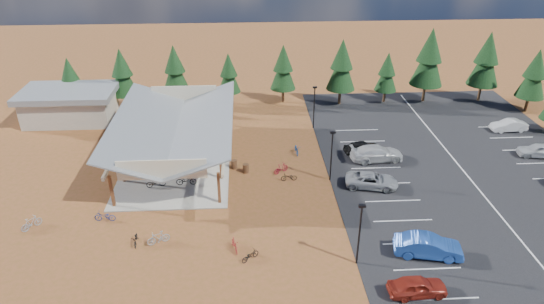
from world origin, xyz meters
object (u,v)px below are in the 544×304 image
object	(u,v)px
bike_6	(205,152)
trash_bin_0	(246,168)
bike_16	(289,177)
car_4	(362,147)
bike_2	(158,142)
car_3	(377,153)
bike_9	(31,223)
bike_15	(281,168)
bike_0	(156,182)
bike_1	(153,168)
bike_10	(105,216)
car_2	(372,180)
bike_3	(162,124)
bike_8	(136,239)
bike_12	(250,255)
bike_4	(186,180)
outbuilding	(70,105)
bike_7	(194,124)
lamp_post_1	(332,152)
bike_5	(211,159)
car_9	(509,125)
lamp_post_2	(314,104)
bike_11	(235,245)
car_1	(428,246)
bike_pavilion	(175,126)
car_0	(417,286)
bike_13	(158,238)
lamp_post_0	(360,230)
car_8	(539,150)
trash_bin_1	(234,164)
bike_14	(297,149)

from	to	relation	value
bike_6	trash_bin_0	bearing A→B (deg)	-136.28
bike_16	car_4	bearing A→B (deg)	118.17
bike_2	bike_16	size ratio (longest dim) A/B	1.18
car_3	bike_9	bearing A→B (deg)	102.83
bike_9	bike_15	world-z (taller)	bike_9
bike_0	bike_1	distance (m)	2.84
bike_10	car_2	size ratio (longest dim) A/B	0.36
bike_3	bike_8	world-z (taller)	bike_3
bike_12	car_4	distance (m)	20.44
bike_16	trash_bin_0	bearing A→B (deg)	-118.33
bike_0	bike_2	world-z (taller)	bike_2
bike_9	bike_10	distance (m)	5.75
bike_4	bike_16	size ratio (longest dim) A/B	1.25
outbuilding	car_3	xyz separation A→B (m)	(34.41, -12.36, -1.20)
bike_6	bike_7	world-z (taller)	bike_7
bike_4	car_4	size ratio (longest dim) A/B	0.49
lamp_post_1	car_3	world-z (taller)	lamp_post_1
bike_5	car_9	bearing A→B (deg)	-83.42
bike_6	bike_12	distance (m)	17.22
lamp_post_2	car_4	xyz separation A→B (m)	(4.28, -6.73, -2.27)
lamp_post_1	car_2	bearing A→B (deg)	-22.38
outbuilding	bike_15	xyz separation A→B (m)	(24.42, -14.34, -1.52)
bike_7	bike_11	world-z (taller)	bike_7
car_9	car_1	bearing A→B (deg)	-40.65
bike_3	bike_12	size ratio (longest dim) A/B	1.04
car_1	bike_5	bearing A→B (deg)	59.51
lamp_post_1	bike_16	xyz separation A→B (m)	(-3.95, 0.10, -2.57)
bike_6	bike_pavilion	bearing A→B (deg)	93.66
bike_pavilion	car_3	world-z (taller)	bike_pavilion
bike_15	car_0	world-z (taller)	car_0
bike_10	bike_13	bearing A→B (deg)	60.34
bike_3	lamp_post_2	bearing A→B (deg)	-83.46
outbuilding	trash_bin_0	world-z (taller)	outbuilding
lamp_post_0	bike_1	world-z (taller)	lamp_post_0
bike_0	bike_1	xyz separation A→B (m)	(-0.75, 2.74, -0.01)
car_8	bike_6	bearing A→B (deg)	-83.58
car_2	car_8	bearing A→B (deg)	-63.29
trash_bin_0	bike_2	distance (m)	11.23
car_8	trash_bin_0	bearing A→B (deg)	-77.40
bike_0	bike_6	world-z (taller)	bike_6
trash_bin_1	car_9	xyz separation A→B (m)	(31.62, 6.98, 0.26)
bike_3	bike_11	world-z (taller)	bike_3
car_1	car_4	size ratio (longest dim) A/B	1.28
car_0	car_4	distance (m)	20.72
bike_8	car_1	world-z (taller)	car_1
lamp_post_2	bike_6	size ratio (longest dim) A/B	2.86
bike_7	bike_14	distance (m)	13.36
bike_15	trash_bin_1	bearing A→B (deg)	40.76
trash_bin_0	bike_12	bearing A→B (deg)	-89.17
bike_8	car_4	bearing A→B (deg)	27.72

